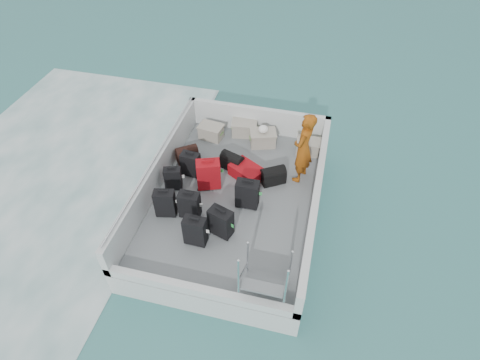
# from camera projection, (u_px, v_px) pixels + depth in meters

# --- Properties ---
(ground) EXTENTS (160.00, 160.00, 0.00)m
(ground) POSITION_uv_depth(u_px,v_px,m) (234.00, 215.00, 9.18)
(ground) COLOR #185455
(ground) RESTS_ON ground
(wake_foam) EXTENTS (10.00, 10.00, 0.00)m
(wake_foam) POSITION_uv_depth(u_px,v_px,m) (49.00, 180.00, 10.01)
(wake_foam) COLOR white
(wake_foam) RESTS_ON ground
(ferry_hull) EXTENTS (3.60, 5.00, 0.60)m
(ferry_hull) POSITION_uv_depth(u_px,v_px,m) (234.00, 206.00, 8.97)
(ferry_hull) COLOR silver
(ferry_hull) RESTS_ON ground
(deck) EXTENTS (3.30, 4.70, 0.02)m
(deck) POSITION_uv_depth(u_px,v_px,m) (234.00, 197.00, 8.76)
(deck) COLOR slate
(deck) RESTS_ON ferry_hull
(deck_fittings) EXTENTS (3.60, 5.00, 0.90)m
(deck_fittings) POSITION_uv_depth(u_px,v_px,m) (246.00, 198.00, 8.21)
(deck_fittings) COLOR silver
(deck_fittings) RESTS_ON deck
(suitcase_0) EXTENTS (0.45, 0.31, 0.65)m
(suitcase_0) POSITION_uv_depth(u_px,v_px,m) (165.00, 204.00, 8.16)
(suitcase_0) COLOR black
(suitcase_0) RESTS_ON deck
(suitcase_1) EXTENTS (0.41, 0.31, 0.56)m
(suitcase_1) POSITION_uv_depth(u_px,v_px,m) (173.00, 179.00, 8.74)
(suitcase_1) COLOR black
(suitcase_1) RESTS_ON deck
(suitcase_2) EXTENTS (0.44, 0.29, 0.60)m
(suitcase_2) POSITION_uv_depth(u_px,v_px,m) (191.00, 164.00, 9.05)
(suitcase_2) COLOR black
(suitcase_2) RESTS_ON deck
(suitcase_3) EXTENTS (0.43, 0.26, 0.66)m
(suitcase_3) POSITION_uv_depth(u_px,v_px,m) (195.00, 231.00, 7.64)
(suitcase_3) COLOR black
(suitcase_3) RESTS_ON deck
(suitcase_4) EXTENTS (0.43, 0.25, 0.63)m
(suitcase_4) POSITION_uv_depth(u_px,v_px,m) (190.00, 205.00, 8.14)
(suitcase_4) COLOR black
(suitcase_4) RESTS_ON deck
(suitcase_5) EXTENTS (0.59, 0.47, 0.70)m
(suitcase_5) POSITION_uv_depth(u_px,v_px,m) (209.00, 175.00, 8.73)
(suitcase_5) COLOR #A90D13
(suitcase_5) RESTS_ON deck
(suitcase_6) EXTENTS (0.52, 0.41, 0.64)m
(suitcase_6) POSITION_uv_depth(u_px,v_px,m) (221.00, 222.00, 7.81)
(suitcase_6) COLOR black
(suitcase_6) RESTS_ON deck
(suitcase_7) EXTENTS (0.48, 0.28, 0.66)m
(suitcase_7) POSITION_uv_depth(u_px,v_px,m) (247.00, 194.00, 8.33)
(suitcase_7) COLOR black
(suitcase_7) RESTS_ON deck
(suitcase_8) EXTENTS (0.88, 0.79, 0.29)m
(suitcase_8) POSITION_uv_depth(u_px,v_px,m) (247.00, 172.00, 9.10)
(suitcase_8) COLOR #A90D13
(suitcase_8) RESTS_ON deck
(duffel_0) EXTENTS (0.59, 0.54, 0.32)m
(duffel_0) POSITION_uv_depth(u_px,v_px,m) (187.00, 155.00, 9.48)
(duffel_0) COLOR black
(duffel_0) RESTS_ON deck
(duffel_1) EXTENTS (0.59, 0.46, 0.32)m
(duffel_1) POSITION_uv_depth(u_px,v_px,m) (232.00, 162.00, 9.31)
(duffel_1) COLOR black
(duffel_1) RESTS_ON deck
(duffel_2) EXTENTS (0.61, 0.54, 0.32)m
(duffel_2) POSITION_uv_depth(u_px,v_px,m) (273.00, 177.00, 8.96)
(duffel_2) COLOR black
(duffel_2) RESTS_ON deck
(crate_0) EXTENTS (0.61, 0.46, 0.34)m
(crate_0) POSITION_uv_depth(u_px,v_px,m) (211.00, 132.00, 10.11)
(crate_0) COLOR #A9A093
(crate_0) RESTS_ON deck
(crate_1) EXTENTS (0.65, 0.50, 0.36)m
(crate_1) POSITION_uv_depth(u_px,v_px,m) (244.00, 129.00, 10.20)
(crate_1) COLOR #A9A093
(crate_1) RESTS_ON deck
(crate_2) EXTENTS (0.69, 0.57, 0.36)m
(crate_2) POSITION_uv_depth(u_px,v_px,m) (263.00, 139.00, 9.90)
(crate_2) COLOR #A9A093
(crate_2) RESTS_ON deck
(crate_3) EXTENTS (0.55, 0.39, 0.33)m
(crate_3) POSITION_uv_depth(u_px,v_px,m) (308.00, 147.00, 9.70)
(crate_3) COLOR #A9A093
(crate_3) RESTS_ON deck
(yellow_bag) EXTENTS (0.28, 0.26, 0.22)m
(yellow_bag) POSITION_uv_depth(u_px,v_px,m) (306.00, 140.00, 9.98)
(yellow_bag) COLOR yellow
(yellow_bag) RESTS_ON deck
(white_bag) EXTENTS (0.24, 0.24, 0.18)m
(white_bag) POSITION_uv_depth(u_px,v_px,m) (263.00, 130.00, 9.71)
(white_bag) COLOR white
(white_bag) RESTS_ON crate_2
(passenger) EXTENTS (0.56, 0.72, 1.71)m
(passenger) POSITION_uv_depth(u_px,v_px,m) (303.00, 148.00, 8.59)
(passenger) COLOR #CF6313
(passenger) RESTS_ON deck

